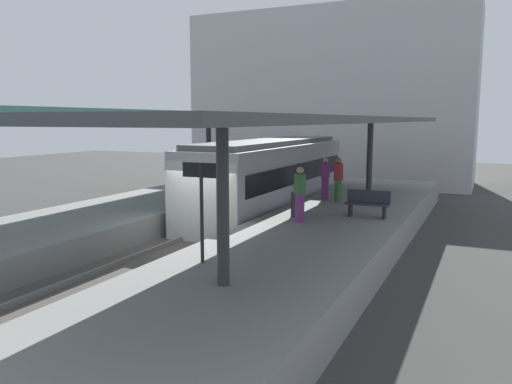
{
  "coord_description": "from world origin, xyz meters",
  "views": [
    {
      "loc": [
        8.29,
        -13.14,
        4.13
      ],
      "look_at": [
        0.55,
        3.62,
        1.49
      ],
      "focal_mm": 35.65,
      "sensor_mm": 36.0,
      "label": 1
    }
  ],
  "objects_px": {
    "commuter_train": "(270,178)",
    "platform_bench": "(368,203)",
    "litter_bin": "(298,204)",
    "passenger_far_end": "(325,178)",
    "passenger_mid_platform": "(338,179)",
    "passenger_near_bench": "(300,194)",
    "platform_sign": "(201,190)"
  },
  "relations": [
    {
      "from": "commuter_train",
      "to": "passenger_near_bench",
      "type": "distance_m",
      "value": 5.82
    },
    {
      "from": "platform_sign",
      "to": "passenger_near_bench",
      "type": "distance_m",
      "value": 5.14
    },
    {
      "from": "platform_sign",
      "to": "passenger_near_bench",
      "type": "bearing_deg",
      "value": 85.09
    },
    {
      "from": "platform_bench",
      "to": "platform_sign",
      "type": "height_order",
      "value": "platform_sign"
    },
    {
      "from": "platform_bench",
      "to": "commuter_train",
      "type": "bearing_deg",
      "value": 146.46
    },
    {
      "from": "platform_bench",
      "to": "platform_sign",
      "type": "relative_size",
      "value": 0.63
    },
    {
      "from": "passenger_far_end",
      "to": "commuter_train",
      "type": "bearing_deg",
      "value": 176.54
    },
    {
      "from": "platform_bench",
      "to": "litter_bin",
      "type": "xyz_separation_m",
      "value": [
        -2.09,
        -0.89,
        -0.06
      ]
    },
    {
      "from": "commuter_train",
      "to": "passenger_mid_platform",
      "type": "distance_m",
      "value": 3.09
    },
    {
      "from": "passenger_mid_platform",
      "to": "passenger_far_end",
      "type": "distance_m",
      "value": 0.72
    },
    {
      "from": "platform_sign",
      "to": "litter_bin",
      "type": "relative_size",
      "value": 2.76
    },
    {
      "from": "litter_bin",
      "to": "passenger_near_bench",
      "type": "xyz_separation_m",
      "value": [
        0.39,
        -0.88,
        0.49
      ]
    },
    {
      "from": "litter_bin",
      "to": "passenger_far_end",
      "type": "relative_size",
      "value": 0.49
    },
    {
      "from": "passenger_near_bench",
      "to": "litter_bin",
      "type": "bearing_deg",
      "value": 113.86
    },
    {
      "from": "platform_bench",
      "to": "passenger_near_bench",
      "type": "bearing_deg",
      "value": -133.96
    },
    {
      "from": "commuter_train",
      "to": "platform_bench",
      "type": "distance_m",
      "value": 5.75
    },
    {
      "from": "platform_bench",
      "to": "litter_bin",
      "type": "bearing_deg",
      "value": -156.99
    },
    {
      "from": "litter_bin",
      "to": "passenger_far_end",
      "type": "bearing_deg",
      "value": 94.12
    },
    {
      "from": "commuter_train",
      "to": "litter_bin",
      "type": "xyz_separation_m",
      "value": [
        2.7,
        -4.06,
        -0.33
      ]
    },
    {
      "from": "platform_sign",
      "to": "passenger_near_bench",
      "type": "relative_size",
      "value": 1.29
    },
    {
      "from": "litter_bin",
      "to": "passenger_near_bench",
      "type": "bearing_deg",
      "value": -66.14
    },
    {
      "from": "passenger_mid_platform",
      "to": "platform_sign",
      "type": "bearing_deg",
      "value": -92.39
    },
    {
      "from": "commuter_train",
      "to": "litter_bin",
      "type": "height_order",
      "value": "commuter_train"
    },
    {
      "from": "commuter_train",
      "to": "litter_bin",
      "type": "bearing_deg",
      "value": -56.36
    },
    {
      "from": "platform_bench",
      "to": "passenger_mid_platform",
      "type": "xyz_separation_m",
      "value": [
        -1.74,
        2.67,
        0.41
      ]
    },
    {
      "from": "litter_bin",
      "to": "commuter_train",
      "type": "bearing_deg",
      "value": 123.64
    },
    {
      "from": "commuter_train",
      "to": "passenger_far_end",
      "type": "bearing_deg",
      "value": -3.46
    },
    {
      "from": "litter_bin",
      "to": "passenger_far_end",
      "type": "height_order",
      "value": "passenger_far_end"
    },
    {
      "from": "passenger_far_end",
      "to": "litter_bin",
      "type": "bearing_deg",
      "value": -85.88
    },
    {
      "from": "passenger_mid_platform",
      "to": "commuter_train",
      "type": "bearing_deg",
      "value": 170.69
    },
    {
      "from": "litter_bin",
      "to": "passenger_mid_platform",
      "type": "relative_size",
      "value": 0.47
    },
    {
      "from": "platform_bench",
      "to": "passenger_near_bench",
      "type": "distance_m",
      "value": 2.48
    }
  ]
}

